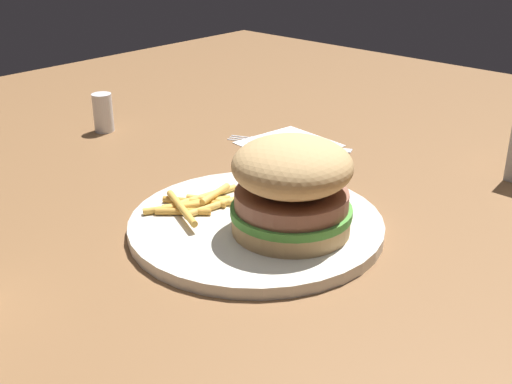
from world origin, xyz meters
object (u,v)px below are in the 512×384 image
object	(u,v)px
fries_pile	(197,203)
plate	(256,225)
sandwich	(292,186)
fork	(288,142)
salt_shaker	(103,113)
napkin	(289,144)

from	to	relation	value
fries_pile	plate	bearing A→B (deg)	-161.88
sandwich	fork	xyz separation A→B (m)	(0.18, -0.21, -0.05)
plate	fries_pile	bearing A→B (deg)	18.12
fork	salt_shaker	distance (m)	0.27
plate	fork	distance (m)	0.26
plate	sandwich	xyz separation A→B (m)	(-0.04, -0.01, 0.05)
salt_shaker	plate	bearing A→B (deg)	167.60
sandwich	fries_pile	distance (m)	0.12
napkin	fork	xyz separation A→B (m)	(0.00, 0.00, 0.00)
fries_pile	salt_shaker	size ratio (longest dim) A/B	1.99
plate	napkin	world-z (taller)	plate
sandwich	napkin	bearing A→B (deg)	-49.85
salt_shaker	napkin	bearing A→B (deg)	-149.94
fork	plate	bearing A→B (deg)	122.80
fries_pile	napkin	size ratio (longest dim) A/B	1.00
napkin	plate	bearing A→B (deg)	122.44
plate	napkin	bearing A→B (deg)	-57.56
plate	sandwich	distance (m)	0.07
sandwich	fries_pile	xyz separation A→B (m)	(0.10, 0.03, -0.04)
fries_pile	napkin	world-z (taller)	fries_pile
napkin	salt_shaker	bearing A→B (deg)	30.06
fries_pile	sandwich	bearing A→B (deg)	-165.73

